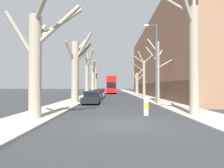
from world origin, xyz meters
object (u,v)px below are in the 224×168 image
at_px(street_tree_right_3, 137,82).
at_px(parked_car_3, 101,92).
at_px(parked_car_0, 91,98).
at_px(street_tree_left_1, 75,68).
at_px(street_tree_left_2, 86,72).
at_px(double_decker_bus, 111,84).
at_px(street_tree_right_2, 143,76).
at_px(street_tree_left_3, 92,79).
at_px(street_tree_left_0, 37,58).
at_px(traffic_bollard, 145,107).
at_px(street_tree_right_0, 193,55).
at_px(street_tree_right_1, 157,69).
at_px(parked_car_1, 96,95).
at_px(parked_car_2, 99,93).
at_px(street_tree_left_4, 95,80).
at_px(lamp_post, 155,60).

relative_size(street_tree_right_3, parked_car_3, 1.38).
bearing_deg(parked_car_0, street_tree_left_1, 158.25).
bearing_deg(street_tree_left_1, street_tree_left_2, 90.43).
distance_m(street_tree_left_2, parked_car_3, 8.83).
distance_m(street_tree_left_1, parked_car_3, 18.71).
bearing_deg(double_decker_bus, street_tree_right_2, -75.16).
bearing_deg(street_tree_left_3, street_tree_left_0, -90.09).
height_order(street_tree_left_1, traffic_bollard, street_tree_left_1).
xyz_separation_m(street_tree_right_0, street_tree_right_1, (0.35, 11.20, 0.04)).
distance_m(street_tree_left_0, street_tree_right_0, 9.43).
xyz_separation_m(parked_car_0, parked_car_1, (-0.00, 6.65, 0.01)).
height_order(street_tree_left_3, parked_car_3, street_tree_left_3).
xyz_separation_m(street_tree_left_2, parked_car_2, (1.97, 2.01, -3.61)).
distance_m(street_tree_left_0, traffic_bollard, 7.25).
xyz_separation_m(street_tree_right_0, street_tree_right_3, (0.38, 30.71, -1.05)).
distance_m(street_tree_right_3, parked_car_2, 11.45).
xyz_separation_m(street_tree_left_4, street_tree_right_1, (9.90, -29.79, 0.36)).
distance_m(street_tree_left_4, street_tree_right_2, 22.60).
height_order(street_tree_left_3, street_tree_right_2, street_tree_right_2).
distance_m(street_tree_left_2, parked_car_1, 6.17).
bearing_deg(parked_car_0, parked_car_3, 90.00).
xyz_separation_m(double_decker_bus, parked_car_3, (-2.05, -12.67, -1.87)).
distance_m(street_tree_right_1, street_tree_right_2, 9.37).
xyz_separation_m(street_tree_left_1, lamp_post, (8.76, -1.51, 0.73)).
height_order(parked_car_0, parked_car_3, parked_car_3).
height_order(parked_car_2, lamp_post, lamp_post).
bearing_deg(parked_car_1, street_tree_right_3, 62.40).
bearing_deg(parked_car_1, street_tree_right_2, 31.75).
height_order(street_tree_left_1, double_decker_bus, street_tree_left_1).
relative_size(street_tree_left_3, street_tree_right_0, 0.91).
height_order(street_tree_left_2, parked_car_0, street_tree_left_2).
height_order(street_tree_left_1, street_tree_left_2, street_tree_left_2).
distance_m(street_tree_left_4, traffic_bollard, 41.23).
xyz_separation_m(street_tree_right_0, parked_car_1, (-7.34, 15.94, -3.23)).
height_order(parked_car_0, traffic_bollard, parked_car_0).
xyz_separation_m(street_tree_left_0, parked_car_1, (1.99, 17.26, -2.84)).
height_order(parked_car_0, lamp_post, lamp_post).
height_order(street_tree_right_3, parked_car_2, street_tree_right_3).
xyz_separation_m(street_tree_left_2, double_decker_bus, (4.02, 20.50, -1.72)).
relative_size(street_tree_left_0, street_tree_right_0, 0.82).
relative_size(street_tree_left_2, parked_car_0, 1.96).
bearing_deg(double_decker_bus, traffic_bollard, -86.65).
xyz_separation_m(parked_car_1, parked_car_2, (-0.00, 6.61, 0.01)).
bearing_deg(street_tree_left_4, street_tree_left_1, -89.42).
distance_m(street_tree_right_2, parked_car_3, 11.20).
xyz_separation_m(street_tree_left_2, parked_car_0, (1.97, -11.24, -3.62)).
xyz_separation_m(street_tree_left_1, street_tree_right_2, (9.36, 10.52, -0.31)).
height_order(street_tree_left_4, street_tree_right_3, street_tree_left_4).
xyz_separation_m(street_tree_right_0, traffic_bollard, (-2.92, 0.41, -3.31)).
bearing_deg(street_tree_right_3, parked_car_1, -117.60).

